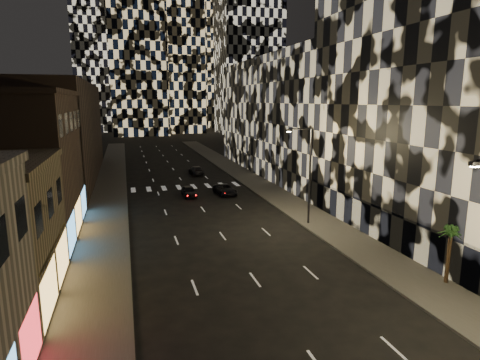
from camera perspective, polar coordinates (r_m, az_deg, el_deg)
sidewalk_left at (r=54.53m, az=-18.10°, el=-1.47°), size 4.00×120.00×0.15m
sidewalk_right at (r=57.30m, az=2.28°, el=-0.32°), size 4.00×120.00×0.15m
curb_left at (r=54.48m, az=-15.90°, el=-1.35°), size 0.20×120.00×0.15m
curb_right at (r=56.68m, az=0.26°, el=-0.44°), size 0.20×120.00×0.15m
retail_brown at (r=38.31m, az=-29.89°, el=1.42°), size 10.00×15.00×12.00m
retail_filler_left at (r=64.10m, az=-24.51°, el=6.17°), size 10.00×40.00×14.00m
midrise_right at (r=39.25m, az=29.27°, el=9.04°), size 16.00×25.00×22.00m
midrise_base at (r=35.68m, az=19.00°, el=-5.74°), size 0.60×25.00×3.00m
midrise_filler_right at (r=66.39m, az=8.72°, el=8.91°), size 16.00×40.00×18.00m
streetlight_far at (r=37.47m, az=9.59°, el=1.57°), size 2.55×0.25×9.00m
car_dark_midlane at (r=49.27m, az=-7.25°, el=-1.62°), size 1.65×3.88×1.31m
car_dark_oncoming at (r=64.01m, az=-6.24°, el=1.39°), size 1.96×4.68×1.35m
car_dark_rightlane at (r=50.04m, az=-2.14°, el=-1.36°), size 2.50×4.73×1.27m
palm_tree at (r=28.44m, az=27.77°, el=-7.01°), size 1.91×1.92×3.78m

